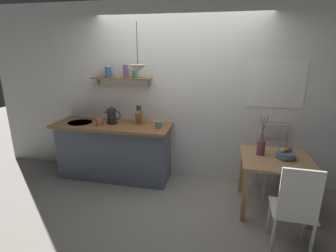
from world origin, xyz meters
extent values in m
plane|color=gray|center=(0.00, 0.00, 0.00)|extent=(14.00, 14.00, 0.00)
cube|color=white|center=(0.20, 0.65, 1.35)|extent=(6.80, 0.10, 2.70)
cube|color=white|center=(1.36, 0.59, 1.55)|extent=(0.77, 0.01, 0.66)
cube|color=silver|center=(1.36, 0.60, 1.55)|extent=(0.71, 0.01, 0.60)
cube|color=slate|center=(-1.00, 0.32, 0.43)|extent=(1.74, 0.52, 0.87)
cube|color=brown|center=(-1.00, 0.30, 0.89)|extent=(1.83, 0.63, 0.04)
cylinder|color=#B7BABF|center=(-1.53, 0.28, 0.90)|extent=(0.38, 0.38, 0.01)
cube|color=brown|center=(-0.89, 0.49, 1.59)|extent=(0.95, 0.18, 0.02)
cube|color=#99754C|center=(-1.31, 0.57, 1.52)|extent=(0.02, 0.06, 0.12)
cube|color=#99754C|center=(-0.46, 0.57, 1.52)|extent=(0.02, 0.06, 0.12)
cylinder|color=#3366A3|center=(-1.09, 0.49, 1.68)|extent=(0.09, 0.09, 0.16)
cylinder|color=silver|center=(-1.09, 0.49, 1.76)|extent=(0.10, 0.10, 0.01)
cylinder|color=#7F5689|center=(-0.81, 0.49, 1.69)|extent=(0.08, 0.08, 0.19)
cylinder|color=silver|center=(-0.81, 0.49, 1.79)|extent=(0.09, 0.09, 0.01)
cylinder|color=#388E56|center=(-0.66, 0.49, 1.66)|extent=(0.07, 0.07, 0.12)
cylinder|color=silver|center=(-0.66, 0.49, 1.73)|extent=(0.07, 0.07, 0.01)
cube|color=tan|center=(1.36, -0.06, 0.70)|extent=(0.85, 0.77, 0.03)
cube|color=tan|center=(0.98, -0.40, 0.34)|extent=(0.06, 0.06, 0.69)
cube|color=tan|center=(1.73, -0.40, 0.34)|extent=(0.06, 0.06, 0.69)
cube|color=tan|center=(0.98, 0.27, 0.34)|extent=(0.06, 0.06, 0.69)
cube|color=tan|center=(1.73, 0.27, 0.34)|extent=(0.06, 0.06, 0.69)
cube|color=silver|center=(1.43, -0.74, 0.44)|extent=(0.43, 0.40, 0.03)
cube|color=silver|center=(1.42, -0.92, 0.72)|extent=(0.37, 0.04, 0.53)
cylinder|color=silver|center=(1.61, -0.58, 0.21)|extent=(0.03, 0.03, 0.43)
cylinder|color=silver|center=(1.25, -0.57, 0.21)|extent=(0.03, 0.03, 0.43)
cylinder|color=silver|center=(1.60, -0.91, 0.21)|extent=(0.03, 0.03, 0.43)
cylinder|color=silver|center=(1.24, -0.90, 0.21)|extent=(0.03, 0.03, 0.43)
cube|color=silver|center=(1.43, 0.34, 0.45)|extent=(0.50, 0.48, 0.03)
cube|color=silver|center=(1.39, 0.52, 0.73)|extent=(0.37, 0.10, 0.53)
cylinder|color=silver|center=(1.28, 0.13, 0.22)|extent=(0.03, 0.03, 0.43)
cylinder|color=silver|center=(1.64, 0.21, 0.22)|extent=(0.03, 0.03, 0.43)
cylinder|color=silver|center=(1.22, 0.47, 0.22)|extent=(0.03, 0.03, 0.43)
cylinder|color=silver|center=(1.57, 0.55, 0.22)|extent=(0.03, 0.03, 0.43)
cylinder|color=#51759E|center=(1.46, -0.03, 0.73)|extent=(0.10, 0.10, 0.01)
cylinder|color=#51759E|center=(1.46, -0.03, 0.77)|extent=(0.23, 0.23, 0.07)
ellipsoid|color=yellow|center=(1.43, -0.03, 0.82)|extent=(0.14, 0.12, 0.04)
sphere|color=red|center=(1.49, -0.02, 0.83)|extent=(0.07, 0.07, 0.07)
sphere|color=#8EA84C|center=(1.42, -0.04, 0.83)|extent=(0.07, 0.07, 0.07)
cylinder|color=brown|center=(1.17, 0.02, 0.81)|extent=(0.10, 0.10, 0.19)
cylinder|color=brown|center=(1.16, 0.03, 1.08)|extent=(0.07, 0.04, 0.35)
cylinder|color=brown|center=(1.17, 0.02, 1.06)|extent=(0.01, 0.02, 0.31)
cylinder|color=brown|center=(1.18, 0.02, 1.07)|extent=(0.08, 0.01, 0.33)
cylinder|color=black|center=(-1.01, 0.34, 0.91)|extent=(0.16, 0.16, 0.02)
cylinder|color=#232326|center=(-1.01, 0.34, 1.03)|extent=(0.14, 0.14, 0.22)
sphere|color=black|center=(-1.01, 0.34, 1.16)|extent=(0.02, 0.02, 0.02)
cone|color=#232326|center=(-1.10, 0.34, 1.08)|extent=(0.04, 0.04, 0.04)
torus|color=black|center=(-0.93, 0.34, 1.04)|extent=(0.14, 0.02, 0.14)
cube|color=#9E6B3D|center=(-0.59, 0.43, 1.01)|extent=(0.09, 0.16, 0.21)
cylinder|color=black|center=(-0.62, 0.41, 1.16)|extent=(0.02, 0.04, 0.08)
cylinder|color=black|center=(-0.59, 0.41, 1.16)|extent=(0.02, 0.04, 0.08)
cylinder|color=black|center=(-0.57, 0.41, 1.16)|extent=(0.02, 0.04, 0.08)
cylinder|color=#C6664C|center=(-1.16, 0.20, 0.96)|extent=(0.09, 0.09, 0.10)
torus|color=#C6664C|center=(-1.11, 0.20, 0.96)|extent=(0.07, 0.01, 0.07)
cylinder|color=slate|center=(-0.25, 0.25, 0.96)|extent=(0.09, 0.09, 0.10)
torus|color=slate|center=(-0.20, 0.25, 0.96)|extent=(0.07, 0.01, 0.07)
cylinder|color=black|center=(-0.50, 0.18, 2.09)|extent=(0.01, 0.01, 0.55)
cone|color=beige|center=(-0.50, 0.18, 1.76)|extent=(0.24, 0.24, 0.11)
sphere|color=white|center=(-0.50, 0.18, 1.73)|extent=(0.04, 0.04, 0.04)
camera|label=1|loc=(0.68, -3.26, 2.05)|focal=27.80mm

